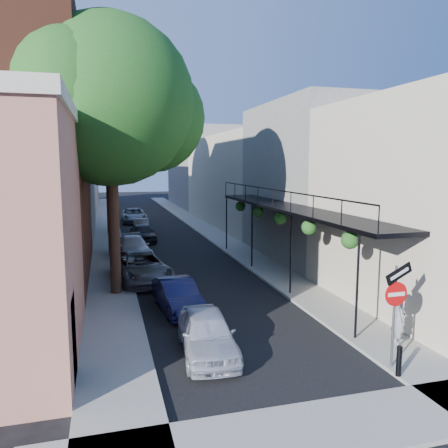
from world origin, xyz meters
TOP-DOWN VIEW (x-y plane):
  - ground at (0.00, 0.00)m, footprint 160.00×160.00m
  - road_surface at (0.00, 30.00)m, footprint 6.00×64.00m
  - sidewalk_left at (-4.00, 30.00)m, footprint 2.00×64.00m
  - sidewalk_right at (4.00, 30.00)m, footprint 2.00×64.00m
  - sidewalk_cross at (0.00, -1.00)m, footprint 12.00×2.00m
  - buildings_left at (-9.30, 28.76)m, footprint 10.10×59.10m
  - buildings_right at (8.99, 29.49)m, footprint 9.80×55.00m
  - sign_post at (3.16, 0.97)m, footprint 0.89×0.17m
  - bollard at (3.00, 0.50)m, footprint 0.14×0.14m
  - oak_near at (-3.37, 10.26)m, footprint 7.48×6.80m
  - oak_mid at (-3.42, 18.23)m, footprint 6.60×6.00m
  - oak_far at (-3.35, 27.27)m, footprint 7.70×7.00m
  - parked_car_a at (-1.40, 3.33)m, footprint 1.77×3.86m
  - parked_car_b at (-1.62, 7.32)m, footprint 1.61×3.74m
  - parked_car_c at (-2.60, 11.93)m, footprint 2.94×5.23m
  - parked_car_d at (-2.60, 17.49)m, footprint 2.13×4.43m
  - parked_car_e at (-1.61, 22.73)m, footprint 1.89×3.90m
  - parked_car_f at (-1.40, 26.64)m, footprint 1.42×3.53m
  - parked_car_g at (-1.54, 33.39)m, footprint 2.26×4.90m
  - pedestrian at (4.17, 2.08)m, footprint 0.62×0.75m

SIDE VIEW (x-z plane):
  - ground at x=0.00m, z-range 0.00..0.00m
  - road_surface at x=0.00m, z-range 0.00..0.01m
  - sidewalk_left at x=-4.00m, z-range 0.00..0.12m
  - sidewalk_right at x=4.00m, z-range 0.00..0.12m
  - sidewalk_cross at x=0.00m, z-range 0.00..0.12m
  - bollard at x=3.00m, z-range 0.12..0.92m
  - parked_car_f at x=-1.40m, z-range 0.00..1.14m
  - parked_car_b at x=-1.62m, z-range 0.00..1.20m
  - parked_car_d at x=-2.60m, z-range 0.00..1.24m
  - parked_car_a at x=-1.40m, z-range 0.00..1.28m
  - parked_car_e at x=-1.61m, z-range 0.00..1.28m
  - parked_car_g at x=-1.54m, z-range 0.00..1.36m
  - parked_car_c at x=-2.60m, z-range 0.00..1.38m
  - pedestrian at x=4.17m, z-range 0.12..1.87m
  - sign_post at x=3.16m, z-range 0.54..3.53m
  - buildings_right at x=8.99m, z-range -0.58..9.42m
  - buildings_left at x=-9.30m, z-range -1.06..10.94m
  - oak_mid at x=-3.42m, z-range 1.96..12.16m
  - oak_near at x=-3.37m, z-range 2.17..13.59m
  - oak_far at x=-3.35m, z-range 2.31..14.21m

